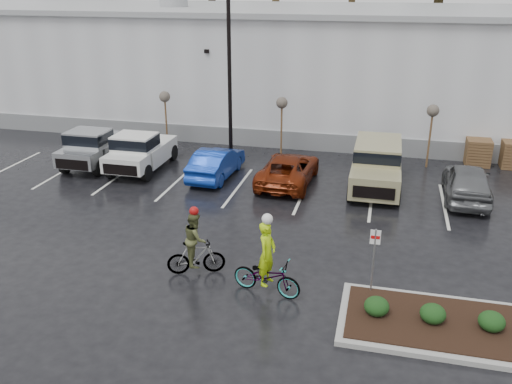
% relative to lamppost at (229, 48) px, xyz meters
% --- Properties ---
extents(ground, '(120.00, 120.00, 0.00)m').
position_rel_lamppost_xyz_m(ground, '(4.00, -12.00, -5.69)').
color(ground, black).
rests_on(ground, ground).
extents(warehouse, '(60.50, 15.50, 7.20)m').
position_rel_lamppost_xyz_m(warehouse, '(4.00, 9.99, -2.04)').
color(warehouse, silver).
rests_on(warehouse, ground).
extents(wooded_ridge, '(80.00, 25.00, 6.00)m').
position_rel_lamppost_xyz_m(wooded_ridge, '(4.00, 33.00, -2.69)').
color(wooded_ridge, '#23421B').
rests_on(wooded_ridge, ground).
extents(lamppost, '(0.50, 1.00, 9.22)m').
position_rel_lamppost_xyz_m(lamppost, '(0.00, 0.00, 0.00)').
color(lamppost, black).
rests_on(lamppost, ground).
extents(sapling_west, '(0.60, 0.60, 3.20)m').
position_rel_lamppost_xyz_m(sapling_west, '(-4.00, 1.00, -2.96)').
color(sapling_west, '#543521').
rests_on(sapling_west, ground).
extents(sapling_mid, '(0.60, 0.60, 3.20)m').
position_rel_lamppost_xyz_m(sapling_mid, '(2.50, 1.00, -2.96)').
color(sapling_mid, '#543521').
rests_on(sapling_mid, ground).
extents(sapling_east, '(0.60, 0.60, 3.20)m').
position_rel_lamppost_xyz_m(sapling_east, '(10.00, 1.00, -2.96)').
color(sapling_east, '#543521').
rests_on(sapling_east, ground).
extents(pallet_stack_a, '(1.20, 1.20, 1.35)m').
position_rel_lamppost_xyz_m(pallet_stack_a, '(12.50, 2.00, -5.01)').
color(pallet_stack_a, '#543521').
rests_on(pallet_stack_a, ground).
extents(curb_island, '(8.00, 3.00, 0.15)m').
position_rel_lamppost_xyz_m(curb_island, '(11.00, -13.00, -5.61)').
color(curb_island, gray).
rests_on(curb_island, ground).
extents(mulch_bed, '(7.60, 2.60, 0.04)m').
position_rel_lamppost_xyz_m(mulch_bed, '(11.00, -13.00, -5.52)').
color(mulch_bed, black).
rests_on(mulch_bed, curb_island).
extents(shrub_a, '(0.70, 0.70, 0.52)m').
position_rel_lamppost_xyz_m(shrub_a, '(8.00, -13.00, -5.27)').
color(shrub_a, black).
rests_on(shrub_a, curb_island).
extents(shrub_b, '(0.70, 0.70, 0.52)m').
position_rel_lamppost_xyz_m(shrub_b, '(9.50, -13.00, -5.27)').
color(shrub_b, black).
rests_on(shrub_b, curb_island).
extents(shrub_c, '(0.70, 0.70, 0.52)m').
position_rel_lamppost_xyz_m(shrub_c, '(11.00, -13.00, -5.27)').
color(shrub_c, black).
rests_on(shrub_c, curb_island).
extents(fire_lane_sign, '(0.30, 0.05, 2.20)m').
position_rel_lamppost_xyz_m(fire_lane_sign, '(7.80, -11.80, -4.28)').
color(fire_lane_sign, gray).
rests_on(fire_lane_sign, ground).
extents(pickup_silver, '(2.10, 5.20, 1.96)m').
position_rel_lamppost_xyz_m(pickup_silver, '(-6.35, -2.31, -4.71)').
color(pickup_silver, '#A6AAAE').
rests_on(pickup_silver, ground).
extents(pickup_white, '(2.10, 5.20, 1.96)m').
position_rel_lamppost_xyz_m(pickup_white, '(-3.80, -2.45, -4.71)').
color(pickup_white, silver).
rests_on(pickup_white, ground).
extents(car_blue, '(1.73, 4.42, 1.43)m').
position_rel_lamppost_xyz_m(car_blue, '(0.13, -2.91, -4.97)').
color(car_blue, '#0D2E95').
rests_on(car_blue, ground).
extents(car_red, '(2.45, 4.99, 1.36)m').
position_rel_lamppost_xyz_m(car_red, '(3.62, -2.91, -5.00)').
color(car_red, '#691F09').
rests_on(car_red, ground).
extents(suv_tan, '(2.20, 5.10, 2.06)m').
position_rel_lamppost_xyz_m(suv_tan, '(7.58, -2.66, -4.66)').
color(suv_tan, '#989267').
rests_on(suv_tan, ground).
extents(car_grey, '(2.01, 4.69, 1.58)m').
position_rel_lamppost_xyz_m(car_grey, '(11.43, -3.01, -4.90)').
color(car_grey, slate).
rests_on(car_grey, ground).
extents(cyclist_hivis, '(2.27, 1.18, 2.63)m').
position_rel_lamppost_xyz_m(cyclist_hivis, '(4.73, -12.41, -4.88)').
color(cyclist_hivis, '#3F3F44').
rests_on(cyclist_hivis, ground).
extents(cyclist_olive, '(1.87, 1.13, 2.34)m').
position_rel_lamppost_xyz_m(cyclist_olive, '(2.27, -11.78, -4.83)').
color(cyclist_olive, '#3F3F44').
rests_on(cyclist_olive, ground).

